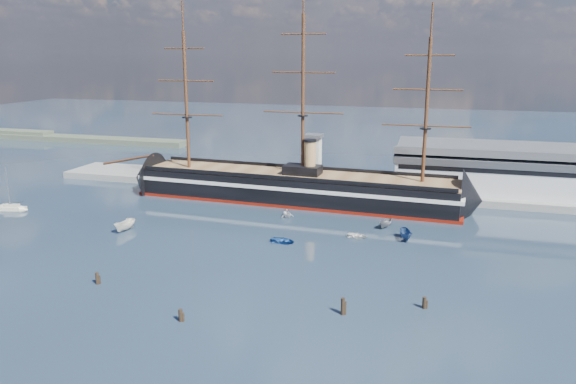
# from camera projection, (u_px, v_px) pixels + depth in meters

# --- Properties ---
(ground) EXTENTS (600.00, 600.00, 0.00)m
(ground) POSITION_uv_depth(u_px,v_px,m) (269.00, 221.00, 137.45)
(ground) COLOR #1E2935
(ground) RESTS_ON ground
(quay) EXTENTS (180.00, 18.00, 2.00)m
(quay) POSITION_uv_depth(u_px,v_px,m) (338.00, 190.00, 168.28)
(quay) COLOR slate
(quay) RESTS_ON ground
(warehouse) EXTENTS (63.00, 21.00, 11.60)m
(warehouse) POSITION_uv_depth(u_px,v_px,m) (510.00, 171.00, 157.07)
(warehouse) COLOR #B7BABC
(warehouse) RESTS_ON ground
(quay_tower) EXTENTS (5.00, 5.00, 15.00)m
(quay_tower) POSITION_uv_depth(u_px,v_px,m) (314.00, 159.00, 165.01)
(quay_tower) COLOR silver
(quay_tower) RESTS_ON ground
(shoreline) EXTENTS (120.00, 10.00, 4.00)m
(shoreline) POSITION_uv_depth(u_px,v_px,m) (50.00, 137.00, 263.28)
(shoreline) COLOR #3F4C38
(shoreline) RESTS_ON ground
(warship) EXTENTS (113.25, 20.49, 53.94)m
(warship) POSITION_uv_depth(u_px,v_px,m) (289.00, 187.00, 155.28)
(warship) COLOR black
(warship) RESTS_ON ground
(sailboat) EXTENTS (7.53, 3.43, 11.62)m
(sailboat) POSITION_uv_depth(u_px,v_px,m) (12.00, 208.00, 146.64)
(sailboat) COLOR beige
(sailboat) RESTS_ON ground
(motorboat_a) EXTENTS (7.95, 3.79, 3.06)m
(motorboat_a) POSITION_uv_depth(u_px,v_px,m) (125.00, 231.00, 129.96)
(motorboat_a) COLOR white
(motorboat_a) RESTS_ON ground
(motorboat_b) EXTENTS (1.90, 3.61, 1.61)m
(motorboat_b) POSITION_uv_depth(u_px,v_px,m) (283.00, 243.00, 121.78)
(motorboat_b) COLOR navy
(motorboat_b) RESTS_ON ground
(motorboat_c) EXTENTS (6.18, 3.96, 2.32)m
(motorboat_c) POSITION_uv_depth(u_px,v_px,m) (385.00, 228.00, 132.29)
(motorboat_c) COLOR slate
(motorboat_c) RESTS_ON ground
(motorboat_d) EXTENTS (6.27, 5.96, 2.22)m
(motorboat_d) POSITION_uv_depth(u_px,v_px,m) (287.00, 217.00, 140.74)
(motorboat_d) COLOR white
(motorboat_d) RESTS_ON ground
(motorboat_e) EXTENTS (1.76, 3.10, 1.36)m
(motorboat_e) POSITION_uv_depth(u_px,v_px,m) (357.00, 238.00, 125.25)
(motorboat_e) COLOR silver
(motorboat_e) RESTS_ON ground
(motorboat_f) EXTENTS (7.44, 4.29, 2.80)m
(motorboat_f) POSITION_uv_depth(u_px,v_px,m) (406.00, 240.00, 123.76)
(motorboat_f) COLOR navy
(motorboat_f) RESTS_ON ground
(piling_near_left) EXTENTS (0.64, 0.64, 2.88)m
(piling_near_left) POSITION_uv_depth(u_px,v_px,m) (98.00, 284.00, 100.26)
(piling_near_left) COLOR black
(piling_near_left) RESTS_ON ground
(piling_near_mid) EXTENTS (0.64, 0.64, 2.69)m
(piling_near_mid) POSITION_uv_depth(u_px,v_px,m) (181.00, 321.00, 86.39)
(piling_near_mid) COLOR black
(piling_near_mid) RESTS_ON ground
(piling_near_right) EXTENTS (0.64, 0.64, 3.51)m
(piling_near_right) POSITION_uv_depth(u_px,v_px,m) (343.00, 314.00, 88.61)
(piling_near_right) COLOR black
(piling_near_right) RESTS_ON ground
(piling_far_right) EXTENTS (0.64, 0.64, 2.68)m
(piling_far_right) POSITION_uv_depth(u_px,v_px,m) (424.00, 308.00, 90.70)
(piling_far_right) COLOR black
(piling_far_right) RESTS_ON ground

